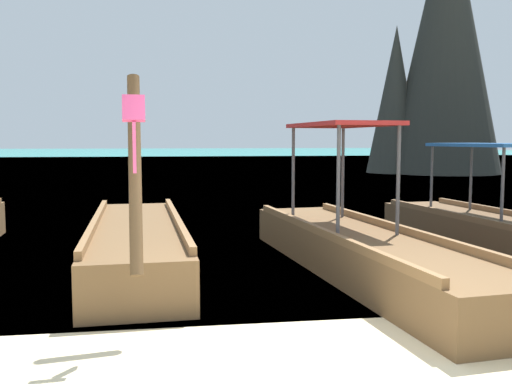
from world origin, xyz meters
name	(u,v)px	position (x,y,z in m)	size (l,w,h in m)	color
ground	(320,375)	(0.00, 0.00, 0.00)	(120.00, 120.00, 0.00)	beige
sea_water	(180,156)	(0.00, 61.29, 0.00)	(120.00, 120.00, 0.00)	teal
longtail_boat_pink_ribbon	(137,244)	(-1.61, 4.14, 0.32)	(1.53, 5.97, 2.46)	brown
longtail_boat_green_ribbon	(363,249)	(1.43, 3.12, 0.35)	(1.87, 6.67, 2.84)	brown
karst_rock	(440,43)	(13.52, 25.46, 7.09)	(7.16, 6.13, 14.94)	#2D302B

